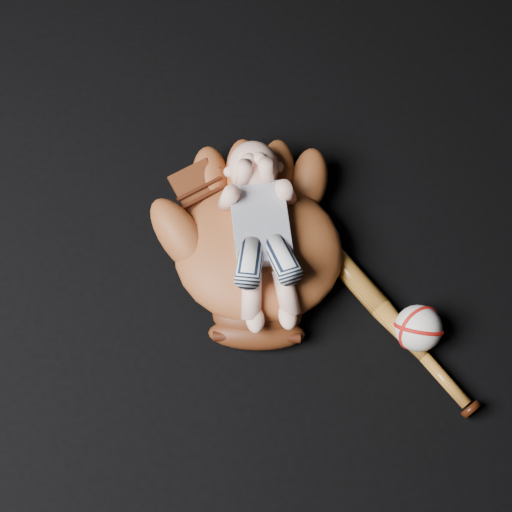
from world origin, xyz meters
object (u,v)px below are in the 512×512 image
baseball_glove (258,247)px  baseball (418,328)px  newborn_baby (262,236)px  baseball_bat (389,318)px

baseball_glove → baseball: size_ratio=5.24×
newborn_baby → baseball_bat: 0.26m
baseball_glove → baseball: (0.26, -0.16, -0.03)m
baseball_bat → newborn_baby: bearing=149.6°
newborn_baby → baseball_bat: bearing=-32.9°
baseball → newborn_baby: bearing=149.0°
baseball_glove → baseball: baseball_glove is taller
baseball_glove → baseball: 0.31m
baseball_bat → baseball: 0.05m
newborn_baby → baseball: bearing=-33.5°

